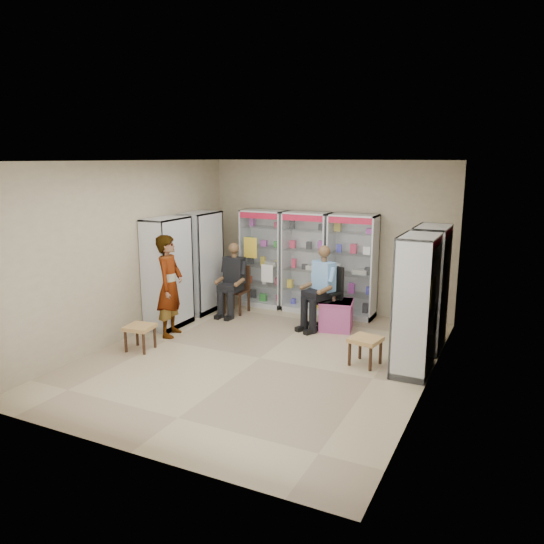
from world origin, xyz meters
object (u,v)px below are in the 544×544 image
at_px(cabinet_back_mid, 306,262).
at_px(woven_stool_b, 140,338).
at_px(office_chair, 325,297).
at_px(wooden_chair, 236,290).
at_px(cabinet_back_left, 264,258).
at_px(pink_trunk, 336,315).
at_px(cabinet_right_near, 416,305).
at_px(standing_man, 170,286).
at_px(cabinet_right_far, 429,288).
at_px(woven_stool_a, 365,351).
at_px(cabinet_left_near, 168,273).
at_px(cabinet_back_right, 352,266).
at_px(seated_shopkeeper, 324,290).
at_px(cabinet_left_far, 201,262).

bearing_deg(cabinet_back_mid, woven_stool_b, -115.49).
bearing_deg(office_chair, wooden_chair, -157.74).
xyz_separation_m(cabinet_back_left, pink_trunk, (1.90, -0.88, -0.73)).
bearing_deg(office_chair, woven_stool_b, -108.00).
relative_size(cabinet_right_near, standing_man, 1.13).
bearing_deg(cabinet_back_mid, wooden_chair, -148.69).
relative_size(cabinet_right_near, office_chair, 1.79).
distance_m(cabinet_right_far, woven_stool_a, 1.55).
height_order(cabinet_back_mid, office_chair, cabinet_back_mid).
xyz_separation_m(cabinet_left_near, standing_man, (0.34, -0.40, -0.12)).
bearing_deg(cabinet_left_near, wooden_chair, 152.39).
distance_m(cabinet_back_right, wooden_chair, 2.33).
bearing_deg(cabinet_right_far, pink_trunk, 81.32).
relative_size(cabinet_back_mid, pink_trunk, 3.60).
relative_size(woven_stool_a, woven_stool_b, 1.03).
bearing_deg(standing_man, woven_stool_b, 165.24).
bearing_deg(cabinet_back_right, cabinet_left_near, -144.35).
distance_m(cabinet_left_near, seated_shopkeeper, 2.85).
bearing_deg(woven_stool_b, standing_man, 89.52).
relative_size(cabinet_left_far, wooden_chair, 2.13).
height_order(pink_trunk, standing_man, standing_man).
distance_m(woven_stool_a, woven_stool_b, 3.57).
height_order(office_chair, woven_stool_b, office_chair).
bearing_deg(cabinet_back_right, cabinet_back_mid, 180.00).
bearing_deg(cabinet_back_mid, cabinet_right_far, -23.65).
xyz_separation_m(cabinet_back_mid, standing_man, (-1.54, -2.43, -0.12)).
height_order(cabinet_left_near, pink_trunk, cabinet_left_near).
bearing_deg(seated_shopkeeper, wooden_chair, -159.24).
height_order(cabinet_right_far, office_chair, cabinet_right_far).
relative_size(cabinet_back_right, cabinet_left_far, 1.00).
relative_size(cabinet_left_far, office_chair, 1.79).
bearing_deg(woven_stool_b, woven_stool_a, 15.76).
height_order(cabinet_right_far, cabinet_left_far, same).
height_order(cabinet_back_left, cabinet_back_right, same).
distance_m(cabinet_back_left, cabinet_right_near, 4.18).
relative_size(cabinet_back_mid, standing_man, 1.13).
distance_m(pink_trunk, standing_man, 3.00).
bearing_deg(wooden_chair, woven_stool_b, -97.91).
height_order(seated_shopkeeper, pink_trunk, seated_shopkeeper).
height_order(cabinet_right_near, woven_stool_a, cabinet_right_near).
xyz_separation_m(cabinet_back_right, pink_trunk, (0.00, -0.88, -0.73)).
xyz_separation_m(seated_shopkeeper, woven_stool_b, (-2.26, -2.38, -0.51)).
distance_m(office_chair, woven_stool_a, 1.91).
xyz_separation_m(cabinet_back_left, seated_shopkeeper, (1.66, -0.87, -0.29)).
bearing_deg(cabinet_left_near, standing_man, 40.11).
relative_size(cabinet_back_left, office_chair, 1.79).
bearing_deg(cabinet_right_near, wooden_chair, 68.36).
distance_m(cabinet_back_mid, woven_stool_a, 3.06).
height_order(cabinet_back_right, office_chair, cabinet_back_right).
bearing_deg(woven_stool_b, wooden_chair, 82.09).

